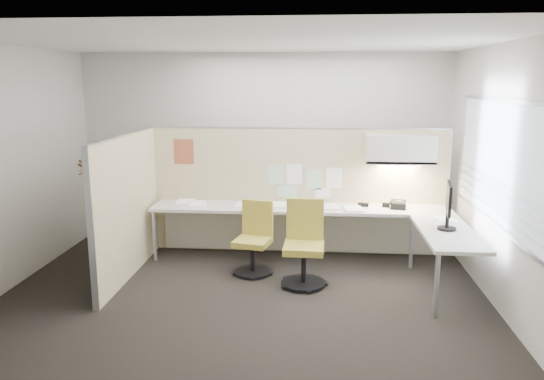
# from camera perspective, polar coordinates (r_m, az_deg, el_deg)

# --- Properties ---
(floor) EXTENTS (5.50, 4.50, 0.01)m
(floor) POSITION_cam_1_polar(r_m,az_deg,el_deg) (6.21, -3.03, -11.09)
(floor) COLOR black
(floor) RESTS_ON ground
(ceiling) EXTENTS (5.50, 4.50, 0.01)m
(ceiling) POSITION_cam_1_polar(r_m,az_deg,el_deg) (5.74, -3.35, 15.73)
(ceiling) COLOR white
(ceiling) RESTS_ON wall_back
(wall_back) EXTENTS (5.50, 0.02, 2.80)m
(wall_back) POSITION_cam_1_polar(r_m,az_deg,el_deg) (8.02, -0.95, 4.58)
(wall_back) COLOR beige
(wall_back) RESTS_ON ground
(wall_front) EXTENTS (5.50, 0.02, 2.80)m
(wall_front) POSITION_cam_1_polar(r_m,az_deg,el_deg) (3.65, -8.08, -4.39)
(wall_front) COLOR beige
(wall_front) RESTS_ON ground
(wall_left) EXTENTS (0.02, 4.50, 2.80)m
(wall_left) POSITION_cam_1_polar(r_m,az_deg,el_deg) (6.76, -26.94, 1.93)
(wall_left) COLOR beige
(wall_left) RESTS_ON ground
(wall_right) EXTENTS (0.02, 4.50, 2.80)m
(wall_right) POSITION_cam_1_polar(r_m,az_deg,el_deg) (6.08, 23.45, 1.25)
(wall_right) COLOR beige
(wall_right) RESTS_ON ground
(window_pane) EXTENTS (0.01, 2.80, 1.30)m
(window_pane) POSITION_cam_1_polar(r_m,az_deg,el_deg) (6.05, 23.34, 2.65)
(window_pane) COLOR #ACB7C8
(window_pane) RESTS_ON wall_right
(partition_back) EXTENTS (4.10, 0.06, 1.75)m
(partition_back) POSITION_cam_1_polar(r_m,az_deg,el_deg) (7.43, 2.78, -0.12)
(partition_back) COLOR #CAB68C
(partition_back) RESTS_ON floor
(partition_left) EXTENTS (0.06, 2.20, 1.75)m
(partition_left) POSITION_cam_1_polar(r_m,az_deg,el_deg) (6.76, -15.23, -1.74)
(partition_left) COLOR #CAB68C
(partition_left) RESTS_ON floor
(desk) EXTENTS (4.00, 2.07, 0.73)m
(desk) POSITION_cam_1_polar(r_m,az_deg,el_deg) (7.03, 5.72, -3.15)
(desk) COLOR beige
(desk) RESTS_ON floor
(overhead_bin) EXTENTS (0.90, 0.36, 0.38)m
(overhead_bin) POSITION_cam_1_polar(r_m,az_deg,el_deg) (7.20, 13.60, 4.29)
(overhead_bin) COLOR beige
(overhead_bin) RESTS_ON partition_back
(task_light_strip) EXTENTS (0.60, 0.06, 0.02)m
(task_light_strip) POSITION_cam_1_polar(r_m,az_deg,el_deg) (7.23, 13.52, 2.64)
(task_light_strip) COLOR #FFEABF
(task_light_strip) RESTS_ON overhead_bin
(pinned_papers) EXTENTS (1.01, 0.00, 0.47)m
(pinned_papers) POSITION_cam_1_polar(r_m,az_deg,el_deg) (7.37, 3.40, 1.01)
(pinned_papers) COLOR #8CBF8C
(pinned_papers) RESTS_ON partition_back
(poster) EXTENTS (0.28, 0.00, 0.35)m
(poster) POSITION_cam_1_polar(r_m,az_deg,el_deg) (7.53, -9.47, 4.10)
(poster) COLOR #DE481C
(poster) RESTS_ON partition_back
(chair_left) EXTENTS (0.50, 0.52, 0.90)m
(chair_left) POSITION_cam_1_polar(r_m,az_deg,el_deg) (6.72, -1.92, -5.44)
(chair_left) COLOR black
(chair_left) RESTS_ON floor
(chair_right) EXTENTS (0.53, 0.53, 1.00)m
(chair_right) POSITION_cam_1_polar(r_m,az_deg,el_deg) (6.35, 3.47, -6.04)
(chair_right) COLOR black
(chair_right) RESTS_ON floor
(monitor) EXTENTS (0.21, 0.50, 0.53)m
(monitor) POSITION_cam_1_polar(r_m,az_deg,el_deg) (6.30, 18.45, -1.38)
(monitor) COLOR black
(monitor) RESTS_ON desk
(phone) EXTENTS (0.24, 0.22, 0.12)m
(phone) POSITION_cam_1_polar(r_m,az_deg,el_deg) (7.22, 13.39, -1.55)
(phone) COLOR black
(phone) RESTS_ON desk
(stapler) EXTENTS (0.15, 0.07, 0.05)m
(stapler) POSITION_cam_1_polar(r_m,az_deg,el_deg) (7.25, 9.79, -1.57)
(stapler) COLOR black
(stapler) RESTS_ON desk
(tape_dispenser) EXTENTS (0.11, 0.08, 0.06)m
(tape_dispenser) POSITION_cam_1_polar(r_m,az_deg,el_deg) (7.27, 12.17, -1.58)
(tape_dispenser) COLOR black
(tape_dispenser) RESTS_ON desk
(coat_hook) EXTENTS (0.18, 0.41, 1.26)m
(coat_hook) POSITION_cam_1_polar(r_m,az_deg,el_deg) (5.87, -19.21, 1.52)
(coat_hook) COLOR silver
(coat_hook) RESTS_ON partition_left
(paper_stack_0) EXTENTS (0.29, 0.35, 0.03)m
(paper_stack_0) POSITION_cam_1_polar(r_m,az_deg,el_deg) (7.28, -8.03, -1.52)
(paper_stack_0) COLOR white
(paper_stack_0) RESTS_ON desk
(paper_stack_1) EXTENTS (0.24, 0.31, 0.02)m
(paper_stack_1) POSITION_cam_1_polar(r_m,az_deg,el_deg) (7.21, -2.97, -1.60)
(paper_stack_1) COLOR white
(paper_stack_1) RESTS_ON desk
(paper_stack_2) EXTENTS (0.24, 0.31, 0.04)m
(paper_stack_2) POSITION_cam_1_polar(r_m,az_deg,el_deg) (7.13, 0.51, -1.66)
(paper_stack_2) COLOR white
(paper_stack_2) RESTS_ON desk
(paper_stack_3) EXTENTS (0.25, 0.32, 0.02)m
(paper_stack_3) POSITION_cam_1_polar(r_m,az_deg,el_deg) (7.13, 6.21, -1.82)
(paper_stack_3) COLOR white
(paper_stack_3) RESTS_ON desk
(paper_stack_4) EXTENTS (0.26, 0.32, 0.03)m
(paper_stack_4) POSITION_cam_1_polar(r_m,az_deg,el_deg) (7.05, 8.75, -2.02)
(paper_stack_4) COLOR white
(paper_stack_4) RESTS_ON desk
(paper_stack_5) EXTENTS (0.27, 0.33, 0.02)m
(paper_stack_5) POSITION_cam_1_polar(r_m,az_deg,el_deg) (6.79, 18.09, -3.01)
(paper_stack_5) COLOR white
(paper_stack_5) RESTS_ON desk
(paper_stack_6) EXTENTS (0.25, 0.31, 0.04)m
(paper_stack_6) POSITION_cam_1_polar(r_m,az_deg,el_deg) (7.39, -9.30, -1.32)
(paper_stack_6) COLOR white
(paper_stack_6) RESTS_ON desk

